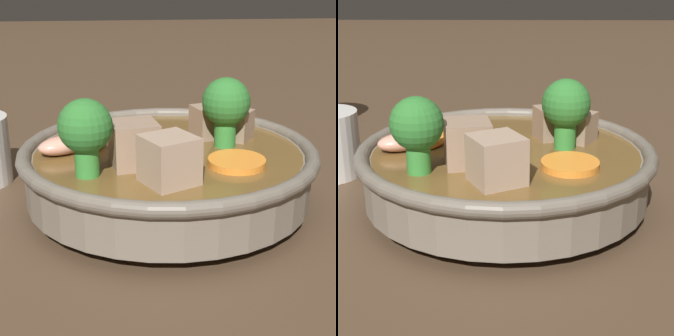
{
  "view_description": "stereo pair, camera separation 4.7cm",
  "coord_description": "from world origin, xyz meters",
  "views": [
    {
      "loc": [
        -0.44,
        0.04,
        0.2
      ],
      "look_at": [
        0.0,
        0.0,
        0.03
      ],
      "focal_mm": 60.0,
      "sensor_mm": 36.0,
      "label": 1
    },
    {
      "loc": [
        -0.44,
        -0.01,
        0.2
      ],
      "look_at": [
        0.0,
        0.0,
        0.03
      ],
      "focal_mm": 60.0,
      "sensor_mm": 36.0,
      "label": 2
    }
  ],
  "objects": [
    {
      "name": "stirfry_bowl",
      "position": [
        -0.0,
        0.0,
        0.04
      ],
      "size": [
        0.25,
        0.25,
        0.11
      ],
      "color": "slate",
      "rests_on": "ground_plane"
    },
    {
      "name": "ground_plane",
      "position": [
        0.0,
        0.0,
        0.0
      ],
      "size": [
        3.0,
        3.0,
        0.0
      ],
      "primitive_type": "plane",
      "color": "#4C3826"
    }
  ]
}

